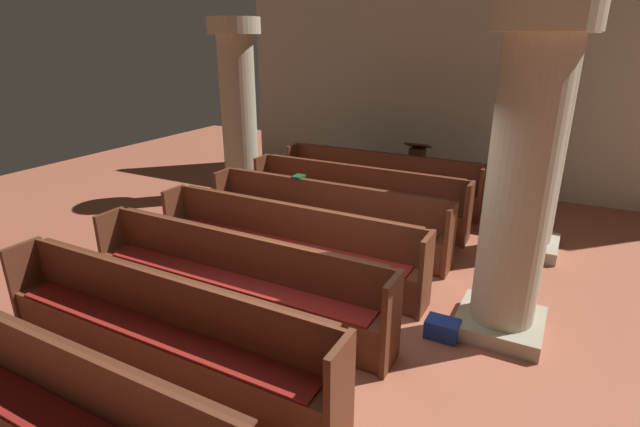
# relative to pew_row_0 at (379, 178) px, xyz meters

# --- Properties ---
(ground_plane) EXTENTS (19.20, 19.20, 0.00)m
(ground_plane) POSITION_rel_pew_row_0_xyz_m (1.00, -4.15, -0.52)
(ground_plane) COLOR #AD5B42
(back_wall) EXTENTS (10.00, 0.16, 4.50)m
(back_wall) POSITION_rel_pew_row_0_xyz_m (1.00, 1.93, 1.73)
(back_wall) COLOR beige
(back_wall) RESTS_ON ground
(pew_row_0) EXTENTS (3.89, 0.47, 0.99)m
(pew_row_0) POSITION_rel_pew_row_0_xyz_m (0.00, 0.00, 0.00)
(pew_row_0) COLOR brown
(pew_row_0) RESTS_ON ground
(pew_row_1) EXTENTS (3.89, 0.46, 0.99)m
(pew_row_1) POSITION_rel_pew_row_0_xyz_m (0.00, -1.14, 0.00)
(pew_row_1) COLOR brown
(pew_row_1) RESTS_ON ground
(pew_row_2) EXTENTS (3.89, 0.46, 0.99)m
(pew_row_2) POSITION_rel_pew_row_0_xyz_m (0.00, -2.28, 0.00)
(pew_row_2) COLOR brown
(pew_row_2) RESTS_ON ground
(pew_row_3) EXTENTS (3.89, 0.46, 0.99)m
(pew_row_3) POSITION_rel_pew_row_0_xyz_m (0.00, -3.42, 0.00)
(pew_row_3) COLOR brown
(pew_row_3) RESTS_ON ground
(pew_row_4) EXTENTS (3.89, 0.46, 0.99)m
(pew_row_4) POSITION_rel_pew_row_0_xyz_m (0.00, -4.56, 0.00)
(pew_row_4) COLOR brown
(pew_row_4) RESTS_ON ground
(pew_row_5) EXTENTS (3.89, 0.47, 0.99)m
(pew_row_5) POSITION_rel_pew_row_0_xyz_m (0.00, -5.70, 0.00)
(pew_row_5) COLOR brown
(pew_row_5) RESTS_ON ground
(pew_row_6) EXTENTS (3.89, 0.46, 0.99)m
(pew_row_6) POSITION_rel_pew_row_0_xyz_m (0.00, -6.84, 0.00)
(pew_row_6) COLOR brown
(pew_row_6) RESTS_ON ground
(pillar_aisle_side) EXTENTS (0.99, 0.99, 3.42)m
(pillar_aisle_side) POSITION_rel_pew_row_0_xyz_m (2.77, -0.94, 1.26)
(pillar_aisle_side) COLOR tan
(pillar_aisle_side) RESTS_ON ground
(pillar_far_side) EXTENTS (0.99, 0.99, 3.42)m
(pillar_far_side) POSITION_rel_pew_row_0_xyz_m (-2.72, -0.71, 1.26)
(pillar_far_side) COLOR tan
(pillar_far_side) RESTS_ON ground
(pillar_aisle_rear) EXTENTS (0.97, 0.97, 3.42)m
(pillar_aisle_rear) POSITION_rel_pew_row_0_xyz_m (2.77, -3.41, 1.26)
(pillar_aisle_rear) COLOR tan
(pillar_aisle_rear) RESTS_ON ground
(lectern) EXTENTS (0.48, 0.45, 1.08)m
(lectern) POSITION_rel_pew_row_0_xyz_m (0.41, 1.01, -0.07)
(lectern) COLOR #492215
(lectern) RESTS_ON ground
(hymn_book) EXTENTS (0.15, 0.21, 0.04)m
(hymn_book) POSITION_rel_pew_row_0_xyz_m (-0.57, -2.09, 0.48)
(hymn_book) COLOR #194723
(hymn_book) RESTS_ON pew_row_2
(kneeler_box_blue) EXTENTS (0.35, 0.25, 0.21)m
(kneeler_box_blue) POSITION_rel_pew_row_0_xyz_m (2.24, -3.84, -0.42)
(kneeler_box_blue) COLOR navy
(kneeler_box_blue) RESTS_ON ground
(kneeler_box_red) EXTENTS (0.44, 0.29, 0.27)m
(kneeler_box_red) POSITION_rel_pew_row_0_xyz_m (2.23, -0.43, -0.38)
(kneeler_box_red) COLOR maroon
(kneeler_box_red) RESTS_ON ground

